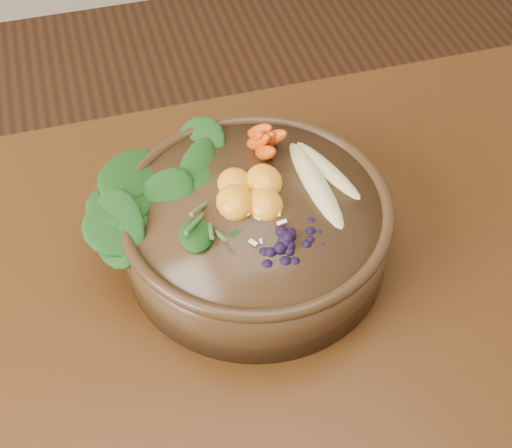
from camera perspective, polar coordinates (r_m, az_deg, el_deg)
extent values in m
cylinder|color=#331C0C|center=(1.45, 18.86, -1.13)|extent=(0.07, 0.07, 0.71)
cube|color=#4B280D|center=(0.76, -9.53, -14.79)|extent=(1.60, 0.90, 0.04)
cylinder|color=#3D2917|center=(0.81, 0.00, -0.47)|extent=(0.36, 0.36, 0.08)
ellipsoid|color=#E0CC84|center=(0.81, 5.81, 4.96)|extent=(0.08, 0.16, 0.02)
ellipsoid|color=#E0CC84|center=(0.79, 4.85, 4.08)|extent=(0.04, 0.16, 0.02)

